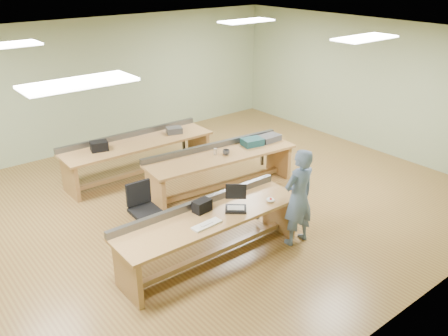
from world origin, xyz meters
The scene contains 22 objects.
floor centered at (0.00, 0.00, 0.00)m, with size 10.00×10.00×0.00m, color olive.
ceiling centered at (0.00, 0.00, 3.00)m, with size 10.00×10.00×0.00m, color silver.
wall_back centered at (0.00, 4.00, 1.50)m, with size 10.00×0.04×3.00m, color #94A47C.
wall_front centered at (0.00, -4.00, 1.50)m, with size 10.00×0.04×3.00m, color #94A47C.
wall_right centered at (5.00, 0.00, 1.50)m, with size 0.04×8.00×3.00m, color #94A47C.
fluor_panels centered at (0.00, 0.00, 2.97)m, with size 6.20×3.50×0.03m.
workbench_front centered at (-0.78, -1.50, 0.56)m, with size 2.99×0.83×0.86m.
workbench_mid centered at (0.82, 0.27, 0.56)m, with size 3.10×1.11×0.86m.
workbench_back centered at (-0.11, 1.86, 0.56)m, with size 3.19×0.91×0.86m.
person centered at (0.57, -1.98, 0.80)m, with size 0.58×0.38×1.60m, color #6578A5.
laptop_base centered at (-0.39, -1.62, 0.77)m, with size 0.31×0.26×0.03m, color black.
laptop_screen centered at (-0.31, -1.52, 1.00)m, with size 0.31×0.02×0.25m, color black.
keyboard centered at (-0.99, -1.71, 0.76)m, with size 0.46×0.15×0.03m, color beige.
trackball_mouse centered at (0.20, -1.75, 0.78)m, with size 0.12×0.14×0.06m, color white.
camera_bag centered at (-0.80, -1.34, 0.84)m, with size 0.27×0.17×0.18m, color black.
task_chair centered at (-1.23, -0.34, 0.34)m, with size 0.52×0.52×0.93m.
parts_bin_teal centered at (1.60, 0.23, 0.82)m, with size 0.40×0.30×0.14m, color #133A3F.
parts_bin_grey centered at (2.03, 0.19, 0.81)m, with size 0.45×0.29×0.12m, color #39393B.
mug centered at (0.87, 0.16, 0.80)m, with size 0.13×0.13×0.11m, color #39393B.
drinks_can centered at (0.72, 0.30, 0.81)m, with size 0.07×0.07×0.12m, color silver.
storage_box_back centered at (-0.93, 1.88, 0.84)m, with size 0.33×0.23×0.19m, color black.
tray_back centered at (0.77, 1.81, 0.81)m, with size 0.32×0.24×0.13m, color #39393B.
Camera 1 is at (-4.40, -6.35, 4.18)m, focal length 38.00 mm.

